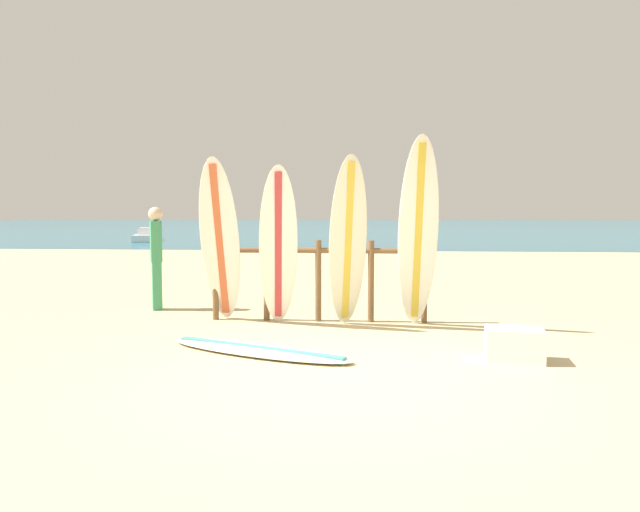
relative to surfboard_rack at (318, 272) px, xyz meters
The scene contains 11 objects.
ground_plane 3.08m from the surfboard_rack, 80.63° to the right, with size 120.00×120.00×0.00m, color #CCB784.
ocean_water 55.06m from the surfboard_rack, 89.49° to the left, with size 120.00×80.00×0.01m, color teal.
surfboard_rack is the anchor object (origin of this frame).
surfboard_leaning_far_left 1.49m from the surfboard_rack, 169.35° to the right, with size 0.59×0.88×2.37m.
surfboard_leaning_left 0.79m from the surfboard_rack, 140.20° to the right, with size 0.67×0.86×2.24m.
surfboard_leaning_center_left 0.76m from the surfboard_rack, 42.19° to the right, with size 0.64×0.70×2.38m.
surfboard_leaning_center 1.57m from the surfboard_rack, 14.52° to the right, with size 0.59×0.72×2.63m.
surfboard_lying_on_sand 2.16m from the surfboard_rack, 104.78° to the right, with size 2.41×1.45×0.08m.
beachgoer_standing 2.84m from the surfboard_rack, 164.10° to the left, with size 0.27×0.32×1.68m.
small_boat_offshore 24.62m from the surfboard_rack, 116.96° to the left, with size 1.62×3.22×0.71m.
cooler_box 3.17m from the surfboard_rack, 42.32° to the right, with size 0.60×0.40×0.36m, color white.
Camera 1 is at (0.23, -5.49, 1.62)m, focal length 32.68 mm.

